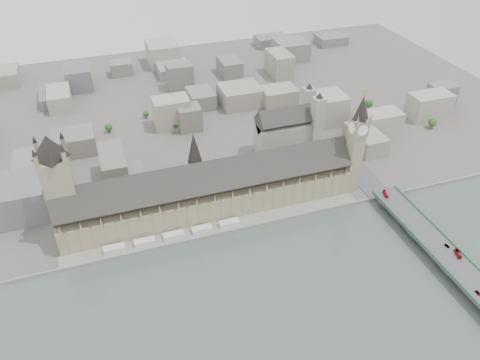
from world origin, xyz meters
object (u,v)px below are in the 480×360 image
object	(u,v)px
elizabeth_tower	(357,138)
westminster_abbey	(289,129)
palace_of_westminster	(209,191)
red_bus_south	(458,254)
westminster_bridge	(431,244)
victoria_tower	(59,184)
car_approach	(357,157)
car_grey	(478,293)
car_silver	(447,246)
red_bus_north	(386,194)

from	to	relation	value
elizabeth_tower	westminster_abbey	bearing A→B (deg)	107.29
palace_of_westminster	red_bus_south	size ratio (longest dim) A/B	25.48
westminster_bridge	westminster_abbey	bearing A→B (deg)	105.64
victoria_tower	westminster_abbey	world-z (taller)	victoria_tower
westminster_bridge	car_approach	size ratio (longest dim) A/B	61.60
elizabeth_tower	car_grey	distance (m)	162.52
elizabeth_tower	westminster_abbey	world-z (taller)	elizabeth_tower
westminster_abbey	red_bus_south	xyz separation A→B (m)	(57.88, -204.21, -13.38)
elizabeth_tower	westminster_bridge	xyz separation A→B (m)	(24.00, -95.50, -52.96)
westminster_bridge	westminster_abbey	distance (m)	190.56
red_bus_south	car_approach	size ratio (longest dim) A/B	1.97
westminster_bridge	car_silver	bearing A→B (deg)	-65.07
red_bus_north	westminster_abbey	bearing A→B (deg)	128.90
elizabeth_tower	red_bus_south	bearing A→B (deg)	-75.27
victoria_tower	car_grey	bearing A→B (deg)	-31.79
car_grey	car_approach	distance (m)	187.45
palace_of_westminster	car_approach	distance (m)	167.20
red_bus_south	car_silver	size ratio (longest dim) A/B	2.33
palace_of_westminster	car_silver	size ratio (longest dim) A/B	59.43
elizabeth_tower	red_bus_north	world-z (taller)	elizabeth_tower
red_bus_south	car_silver	xyz separation A→B (m)	(-1.70, 10.73, -0.71)
palace_of_westminster	car_approach	world-z (taller)	palace_of_westminster
westminster_abbey	victoria_tower	bearing A→B (deg)	-163.50
elizabeth_tower	car_approach	world-z (taller)	elizabeth_tower
car_grey	car_approach	world-z (taller)	car_approach
elizabeth_tower	westminster_bridge	size ratio (longest dim) A/B	0.33
elizabeth_tower	red_bus_south	world-z (taller)	elizabeth_tower
victoria_tower	red_bus_north	bearing A→B (deg)	-10.00
elizabeth_tower	red_bus_north	size ratio (longest dim) A/B	10.00
palace_of_westminster	car_silver	bearing A→B (deg)	-35.27
victoria_tower	red_bus_north	xyz separation A→B (m)	(279.86, -49.35, -43.46)
car_silver	car_approach	xyz separation A→B (m)	(-1.65, 139.27, 0.03)
palace_of_westminster	red_bus_south	bearing A→B (deg)	-37.37
elizabeth_tower	car_grey	bearing A→B (deg)	-83.25
car_grey	westminster_bridge	bearing A→B (deg)	81.58
palace_of_westminster	westminster_abbey	distance (m)	134.09
red_bus_south	car_approach	world-z (taller)	red_bus_south
car_approach	red_bus_south	bearing A→B (deg)	-82.07
elizabeth_tower	car_silver	world-z (taller)	elizabeth_tower
westminster_bridge	car_grey	distance (m)	59.51
victoria_tower	red_bus_south	size ratio (longest dim) A/B	9.62
westminster_abbey	red_bus_south	distance (m)	212.68
westminster_abbey	car_silver	world-z (taller)	westminster_abbey
elizabeth_tower	car_approach	bearing A→B (deg)	50.05
victoria_tower	red_bus_north	size ratio (longest dim) A/B	9.30
palace_of_westminster	westminster_bridge	bearing A→B (deg)	-33.49
victoria_tower	westminster_bridge	bearing A→B (deg)	-21.78
red_bus_north	victoria_tower	bearing A→B (deg)	-172.73
victoria_tower	car_silver	world-z (taller)	victoria_tower
elizabeth_tower	victoria_tower	world-z (taller)	elizabeth_tower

